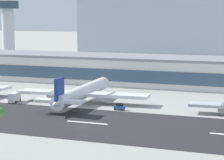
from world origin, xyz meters
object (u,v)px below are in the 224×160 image
at_px(distant_hotel_block, 166,27).
at_px(service_box_truck_2, 14,97).
at_px(service_baggage_tug_0, 119,107).
at_px(control_tower, 8,26).
at_px(terminal_building, 135,70).
at_px(airliner_navy_tail_gate_1, 81,93).

xyz_separation_m(distant_hotel_block, service_box_truck_2, (-0.92, -194.12, -19.11)).
bearing_deg(service_baggage_tug_0, distant_hotel_block, 110.10).
bearing_deg(service_box_truck_2, control_tower, 21.84).
relative_size(terminal_building, airliner_navy_tail_gate_1, 3.81).
height_order(terminal_building, distant_hotel_block, distant_hotel_block).
relative_size(control_tower, distant_hotel_block, 0.32).
distance_m(control_tower, service_baggage_tug_0, 145.70).
bearing_deg(control_tower, airliner_navy_tail_gate_1, -46.59).
bearing_deg(service_baggage_tug_0, control_tower, 145.61).
height_order(control_tower, service_baggage_tug_0, control_tower).
distance_m(terminal_building, control_tower, 100.55).
height_order(airliner_navy_tail_gate_1, service_box_truck_2, airliner_navy_tail_gate_1).
bearing_deg(distant_hotel_block, service_baggage_tug_0, -79.31).
distance_m(control_tower, distant_hotel_block, 116.21).
bearing_deg(airliner_navy_tail_gate_1, terminal_building, -6.63).
height_order(distant_hotel_block, service_box_truck_2, distant_hotel_block).
bearing_deg(control_tower, distant_hotel_block, 54.65).
xyz_separation_m(airliner_navy_tail_gate_1, service_box_truck_2, (-21.74, -6.31, -1.64)).
height_order(terminal_building, service_baggage_tug_0, terminal_building).
height_order(terminal_building, service_box_truck_2, terminal_building).
xyz_separation_m(terminal_building, service_box_truck_2, (-23.38, -57.36, -4.17)).
height_order(control_tower, distant_hotel_block, distant_hotel_block).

